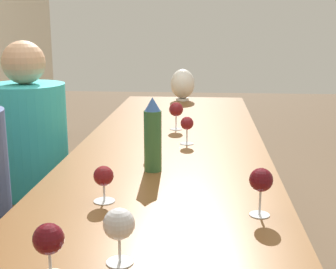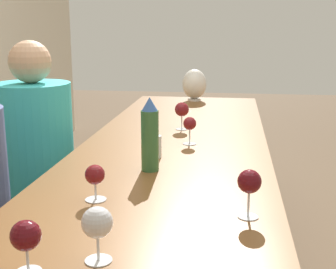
% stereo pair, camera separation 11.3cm
% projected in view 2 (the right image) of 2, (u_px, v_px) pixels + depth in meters
% --- Properties ---
extents(dining_table, '(3.19, 0.89, 0.75)m').
position_uv_depth(dining_table, '(171.00, 163.00, 2.16)').
color(dining_table, brown).
rests_on(dining_table, ground_plane).
extents(water_bottle, '(0.07, 0.07, 0.29)m').
position_uv_depth(water_bottle, '(150.00, 135.00, 1.82)').
color(water_bottle, '#336638').
rests_on(water_bottle, dining_table).
extents(water_tumbler, '(0.07, 0.07, 0.10)m').
position_uv_depth(water_tumbler, '(154.00, 146.00, 2.02)').
color(water_tumbler, silver).
rests_on(water_tumbler, dining_table).
extents(vase, '(0.18, 0.18, 0.23)m').
position_uv_depth(vase, '(194.00, 84.00, 3.50)').
color(vase, silver).
rests_on(vase, dining_table).
extents(wine_glass_1, '(0.07, 0.07, 0.12)m').
position_uv_depth(wine_glass_1, '(95.00, 176.00, 1.52)').
color(wine_glass_1, silver).
rests_on(wine_glass_1, dining_table).
extents(wine_glass_2, '(0.07, 0.07, 0.13)m').
position_uv_depth(wine_glass_2, '(26.00, 237.00, 1.07)').
color(wine_glass_2, silver).
rests_on(wine_glass_2, dining_table).
extents(wine_glass_3, '(0.07, 0.07, 0.13)m').
position_uv_depth(wine_glass_3, '(190.00, 125.00, 2.23)').
color(wine_glass_3, silver).
rests_on(wine_glass_3, dining_table).
extents(wine_glass_4, '(0.08, 0.08, 0.14)m').
position_uv_depth(wine_glass_4, '(97.00, 224.00, 1.12)').
color(wine_glass_4, silver).
rests_on(wine_glass_4, dining_table).
extents(wine_glass_5, '(0.08, 0.08, 0.15)m').
position_uv_depth(wine_glass_5, '(182.00, 110.00, 2.54)').
color(wine_glass_5, silver).
rests_on(wine_glass_5, dining_table).
extents(wine_glass_6, '(0.07, 0.07, 0.15)m').
position_uv_depth(wine_glass_6, '(249.00, 183.00, 1.38)').
color(wine_glass_6, silver).
rests_on(wine_glass_6, dining_table).
extents(chair_far, '(0.44, 0.44, 0.92)m').
position_uv_depth(chair_far, '(25.00, 182.00, 2.46)').
color(chair_far, brown).
rests_on(chair_far, ground_plane).
extents(person_far, '(0.38, 0.38, 1.23)m').
position_uv_depth(person_far, '(39.00, 155.00, 2.41)').
color(person_far, '#2D2D38').
rests_on(person_far, ground_plane).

